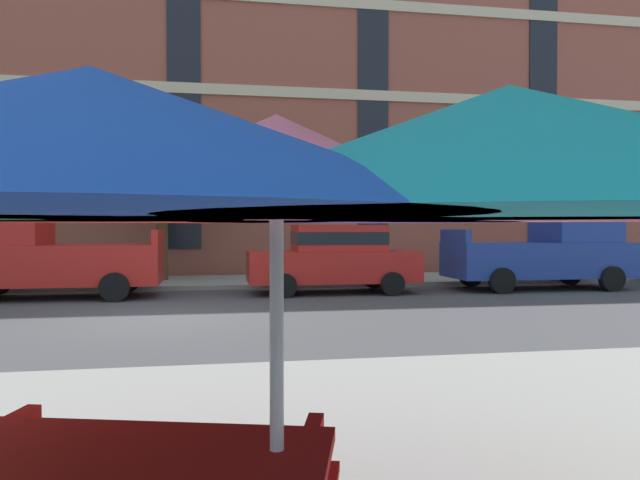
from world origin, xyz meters
The scene contains 8 objects.
ground_plane centered at (0.00, 0.00, 0.00)m, with size 120.00×120.00×0.00m, color #424244.
sidewalk_far centered at (0.00, 6.80, 0.06)m, with size 56.00×3.60×0.12m, color gray.
apartment_building centered at (0.00, 14.99, 9.60)m, with size 45.86×12.08×19.20m.
pickup_red centered at (-3.08, 3.70, 1.03)m, with size 5.10×2.12×2.20m.
sedan_red centered at (4.09, 3.70, 0.95)m, with size 4.40×1.98×1.78m.
pickup_blue_midblock centered at (10.14, 3.70, 1.03)m, with size 5.10×2.12×2.20m.
street_tree_middle centered at (-0.41, 7.07, 3.35)m, with size 2.94×3.11×4.98m.
patio_umbrella centered at (1.30, -9.00, 1.93)m, with size 4.14×3.85×2.19m.
Camera 1 is at (1.05, -11.49, 1.71)m, focal length 33.28 mm.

